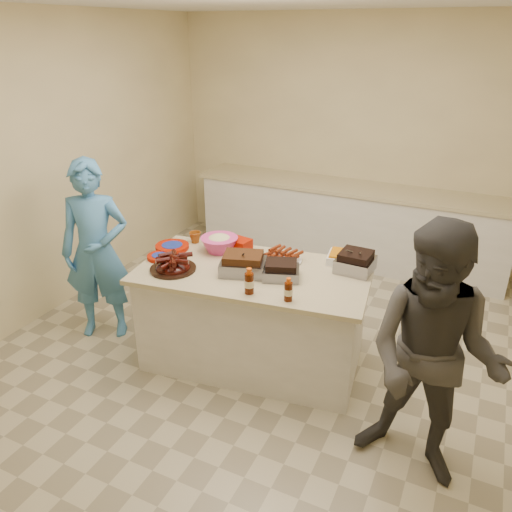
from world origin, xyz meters
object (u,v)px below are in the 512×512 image
at_px(bbq_bottle_a, 249,293).
at_px(mustard_bottle, 237,263).
at_px(roasting_pan, 355,271).
at_px(bbq_bottle_b, 288,300).
at_px(guest_blue, 108,330).
at_px(plastic_cup, 195,242).
at_px(rib_platter, 173,270).
at_px(coleslaw_bowl, 220,251).
at_px(guest_gray, 414,467).
at_px(island, 253,360).

xyz_separation_m(bbq_bottle_a, mustard_bottle, (-0.30, 0.40, 0.00)).
height_order(roasting_pan, bbq_bottle_a, bbq_bottle_a).
height_order(roasting_pan, mustard_bottle, mustard_bottle).
xyz_separation_m(bbq_bottle_b, guest_blue, (-1.81, 0.14, -0.83)).
relative_size(bbq_bottle_a, plastic_cup, 1.87).
bearing_deg(rib_platter, guest_blue, 174.45).
bearing_deg(guest_blue, plastic_cup, 5.18).
relative_size(coleslaw_bowl, bbq_bottle_a, 1.61).
distance_m(roasting_pan, bbq_bottle_b, 0.70).
bearing_deg(roasting_pan, bbq_bottle_b, -111.40).
xyz_separation_m(plastic_cup, guest_gray, (2.09, -0.84, -0.83)).
height_order(island, bbq_bottle_a, bbq_bottle_a).
height_order(coleslaw_bowl, guest_blue, coleslaw_bowl).
bearing_deg(rib_platter, coleslaw_bowl, 71.98).
xyz_separation_m(bbq_bottle_b, mustard_bottle, (-0.59, 0.38, 0.00)).
height_order(bbq_bottle_a, plastic_cup, bbq_bottle_a).
height_order(rib_platter, mustard_bottle, rib_platter).
bearing_deg(mustard_bottle, plastic_cup, 158.02).
bearing_deg(bbq_bottle_a, guest_gray, -10.23).
relative_size(roasting_pan, mustard_bottle, 2.30).
relative_size(bbq_bottle_b, mustard_bottle, 1.46).
distance_m(guest_blue, guest_gray, 2.82).
bearing_deg(mustard_bottle, bbq_bottle_b, -33.01).
bearing_deg(mustard_bottle, island, -21.62).
bearing_deg(guest_blue, guest_gray, -35.24).
relative_size(plastic_cup, guest_gray, 0.06).
relative_size(guest_blue, guest_gray, 0.97).
xyz_separation_m(bbq_bottle_a, guest_blue, (-1.53, 0.16, -0.83)).
bearing_deg(roasting_pan, bbq_bottle_a, -128.04).
bearing_deg(rib_platter, bbq_bottle_a, -6.63).
height_order(rib_platter, plastic_cup, rib_platter).
relative_size(rib_platter, guest_gray, 0.22).
bearing_deg(roasting_pan, mustard_bottle, -160.86).
bearing_deg(plastic_cup, rib_platter, -76.15).
bearing_deg(mustard_bottle, guest_gray, -21.92).
relative_size(coleslaw_bowl, bbq_bottle_b, 1.83).
relative_size(bbq_bottle_b, plastic_cup, 1.65).
distance_m(bbq_bottle_a, plastic_cup, 1.02).
relative_size(island, plastic_cup, 17.12).
relative_size(island, bbq_bottle_b, 10.40).
bearing_deg(coleslaw_bowl, island, -26.61).
height_order(roasting_pan, plastic_cup, roasting_pan).
bearing_deg(island, rib_platter, -163.09).
bearing_deg(guest_gray, island, 166.60).
relative_size(bbq_bottle_a, guest_gray, 0.12).
distance_m(island, guest_blue, 1.41).
height_order(rib_platter, guest_blue, rib_platter).
bearing_deg(roasting_pan, island, -152.36).
bearing_deg(guest_gray, roasting_pan, 136.59).
relative_size(roasting_pan, guest_blue, 0.17).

